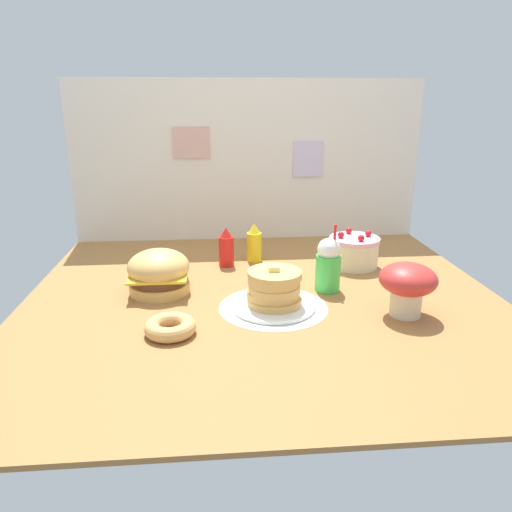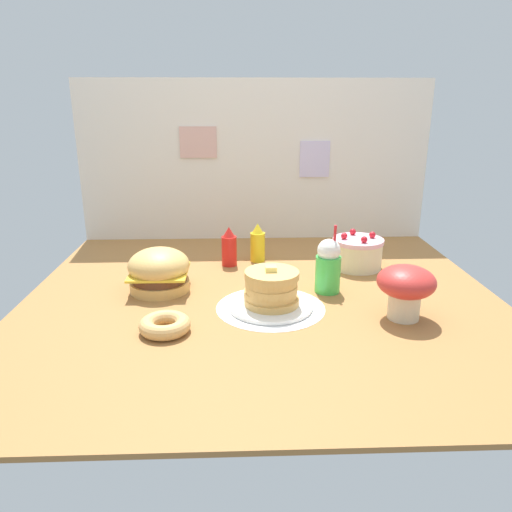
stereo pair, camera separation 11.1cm
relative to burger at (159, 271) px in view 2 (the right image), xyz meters
The scene contains 11 objects.
ground_plane 0.53m from the burger, 12.74° to the right, with size 2.30×2.14×0.02m, color #9E6B38.
back_wall 1.16m from the burger, 61.82° to the left, with size 2.30×0.04×1.05m.
doily_mat 0.60m from the burger, 23.79° to the right, with size 0.50×0.50×0.00m, color white.
burger is the anchor object (origin of this frame).
pancake_stack 0.59m from the burger, 23.85° to the right, with size 0.39×0.39×0.20m.
layer_cake 1.11m from the burger, 15.74° to the left, with size 0.29×0.29×0.21m.
ketchup_bottle 0.51m from the burger, 47.32° to the left, with size 0.09×0.09×0.23m.
mustard_bottle 0.68m from the burger, 41.05° to the left, with size 0.09×0.09×0.23m.
cream_soda_cup 0.84m from the burger, ahead, with size 0.13×0.13×0.34m.
donut_pink_glaze 0.48m from the burger, 79.07° to the right, with size 0.21×0.21×0.06m.
mushroom_stool 1.18m from the burger, 18.25° to the right, with size 0.25×0.25×0.24m.
Camera 2 is at (-0.11, -2.16, 0.92)m, focal length 33.91 mm.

